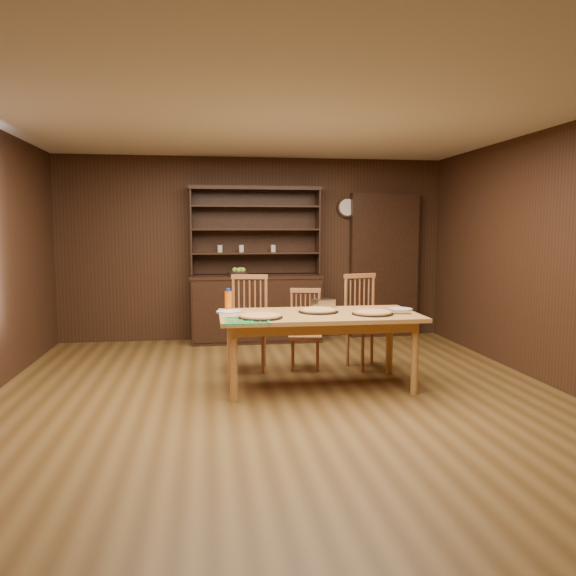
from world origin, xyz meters
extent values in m
plane|color=brown|center=(0.00, 0.00, 0.00)|extent=(6.00, 6.00, 0.00)
plane|color=beige|center=(0.00, 0.00, 2.60)|extent=(6.00, 6.00, 0.00)
plane|color=#311F0F|center=(0.00, 3.00, 1.30)|extent=(5.50, 0.00, 5.50)
plane|color=#311F0F|center=(0.00, -3.00, 1.30)|extent=(5.50, 0.00, 5.50)
plane|color=#311F0F|center=(2.75, 0.00, 1.30)|extent=(0.00, 6.00, 6.00)
cube|color=black|center=(0.00, 2.74, 0.45)|extent=(1.80, 0.50, 0.90)
cube|color=black|center=(0.00, 2.74, 0.92)|extent=(1.84, 0.52, 0.04)
cube|color=black|center=(0.00, 2.97, 1.55)|extent=(1.80, 0.02, 1.20)
cube|color=black|center=(-0.89, 2.82, 1.55)|extent=(0.02, 0.32, 1.20)
cube|color=black|center=(0.89, 2.82, 1.55)|extent=(0.02, 0.32, 1.20)
cube|color=black|center=(0.00, 2.82, 2.15)|extent=(1.84, 0.34, 0.05)
cylinder|color=#B7AF9B|center=(-0.50, 2.82, 1.31)|extent=(0.07, 0.07, 0.10)
cylinder|color=#B7AF9B|center=(-0.20, 2.82, 1.31)|extent=(0.07, 0.07, 0.10)
cube|color=black|center=(1.90, 2.90, 1.05)|extent=(1.00, 0.18, 2.10)
cylinder|color=black|center=(1.35, 2.96, 1.90)|extent=(0.30, 0.04, 0.30)
cylinder|color=#EEE2CB|center=(1.35, 2.94, 1.90)|extent=(0.24, 0.01, 0.24)
cube|color=#B4803E|center=(0.41, 0.34, 0.73)|extent=(1.97, 0.98, 0.04)
cylinder|color=#B4803E|center=(-0.45, -0.03, 0.35)|extent=(0.07, 0.07, 0.71)
cylinder|color=#B4803E|center=(-0.45, 0.72, 0.35)|extent=(0.07, 0.07, 0.71)
cylinder|color=#B4803E|center=(1.28, -0.03, 0.35)|extent=(0.07, 0.07, 0.71)
cylinder|color=#B4803E|center=(1.28, 0.72, 0.35)|extent=(0.07, 0.07, 0.71)
cube|color=#AC693B|center=(-0.23, 1.13, 0.45)|extent=(0.50, 0.48, 0.04)
cylinder|color=#AC693B|center=(-0.42, 1.00, 0.21)|extent=(0.04, 0.04, 0.43)
cylinder|color=#AC693B|center=(-0.37, 1.31, 0.21)|extent=(0.04, 0.04, 0.43)
cylinder|color=#AC693B|center=(-0.09, 0.95, 0.21)|extent=(0.04, 0.04, 0.43)
cylinder|color=#AC693B|center=(-0.04, 1.26, 0.21)|extent=(0.04, 0.04, 0.43)
cube|color=#AC693B|center=(-0.20, 1.30, 1.04)|extent=(0.42, 0.10, 0.05)
cube|color=#AC693B|center=(0.41, 1.09, 0.38)|extent=(0.43, 0.41, 0.04)
cylinder|color=#AC693B|center=(0.24, 0.99, 0.18)|extent=(0.03, 0.03, 0.36)
cylinder|color=#AC693B|center=(0.29, 1.25, 0.18)|extent=(0.03, 0.03, 0.36)
cylinder|color=#AC693B|center=(0.52, 0.94, 0.18)|extent=(0.03, 0.03, 0.36)
cylinder|color=#AC693B|center=(0.57, 1.20, 0.18)|extent=(0.03, 0.03, 0.36)
cube|color=#AC693B|center=(0.44, 1.24, 0.88)|extent=(0.35, 0.10, 0.05)
cube|color=#AC693B|center=(1.13, 1.05, 0.45)|extent=(0.54, 0.53, 0.04)
cylinder|color=#AC693B|center=(1.01, 0.85, 0.22)|extent=(0.04, 0.04, 0.43)
cylinder|color=#AC693B|center=(0.92, 1.15, 0.22)|extent=(0.04, 0.04, 0.43)
cylinder|color=#AC693B|center=(1.33, 0.95, 0.22)|extent=(0.04, 0.04, 0.43)
cylinder|color=#AC693B|center=(1.24, 1.25, 0.22)|extent=(0.04, 0.04, 0.43)
cube|color=#AC693B|center=(1.07, 1.22, 1.05)|extent=(0.41, 0.16, 0.05)
cylinder|color=black|center=(-0.19, 0.13, 0.76)|extent=(0.42, 0.42, 0.01)
cylinder|color=tan|center=(-0.19, 0.13, 0.77)|extent=(0.39, 0.39, 0.02)
torus|color=#BD8244|center=(-0.19, 0.13, 0.77)|extent=(0.40, 0.40, 0.03)
cylinder|color=black|center=(0.92, 0.20, 0.76)|extent=(0.41, 0.41, 0.01)
cylinder|color=tan|center=(0.92, 0.20, 0.77)|extent=(0.38, 0.38, 0.02)
torus|color=#BD8244|center=(0.92, 0.20, 0.77)|extent=(0.38, 0.38, 0.03)
cylinder|color=black|center=(0.42, 0.42, 0.76)|extent=(0.41, 0.41, 0.01)
cylinder|color=tan|center=(0.42, 0.42, 0.77)|extent=(0.37, 0.37, 0.02)
torus|color=#BD8244|center=(0.42, 0.42, 0.77)|extent=(0.37, 0.37, 0.03)
cylinder|color=white|center=(-0.47, 0.54, 0.76)|extent=(0.26, 0.26, 0.01)
torus|color=#325898|center=(-0.47, 0.54, 0.76)|extent=(0.26, 0.26, 0.01)
cylinder|color=white|center=(1.29, 0.46, 0.76)|extent=(0.26, 0.26, 0.01)
torus|color=#325898|center=(1.29, 0.46, 0.76)|extent=(0.27, 0.27, 0.01)
cube|color=silver|center=(0.54, 0.75, 0.79)|extent=(0.26, 0.23, 0.09)
cylinder|color=#DC5E0B|center=(-0.47, 0.71, 0.85)|extent=(0.08, 0.08, 0.19)
cylinder|color=#122899|center=(-0.47, 0.71, 0.96)|extent=(0.04, 0.04, 0.03)
cube|color=red|center=(1.23, 0.25, 0.76)|extent=(0.21, 0.21, 0.01)
cube|color=red|center=(1.05, 0.37, 0.76)|extent=(0.29, 0.29, 0.02)
cylinder|color=black|center=(-0.25, 2.69, 0.97)|extent=(0.30, 0.30, 0.06)
sphere|color=#7FAA2D|center=(-0.30, 2.69, 1.02)|extent=(0.08, 0.08, 0.08)
sphere|color=#7FAA2D|center=(-0.22, 2.72, 1.02)|extent=(0.08, 0.08, 0.08)
sphere|color=#7FAA2D|center=(-0.25, 2.64, 1.02)|extent=(0.08, 0.08, 0.08)
sphere|color=#7FAA2D|center=(-0.19, 2.67, 1.02)|extent=(0.08, 0.08, 0.08)
camera|label=1|loc=(-0.68, -5.07, 1.58)|focal=35.00mm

